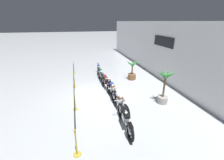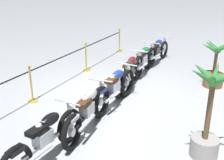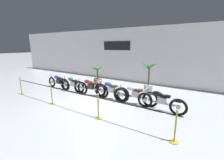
{
  "view_description": "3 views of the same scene",
  "coord_description": "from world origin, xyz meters",
  "views": [
    {
      "loc": [
        8.26,
        -1.2,
        4.19
      ],
      "look_at": [
        -0.46,
        0.95,
        0.65
      ],
      "focal_mm": 24.0,
      "sensor_mm": 36.0,
      "label": 1
    },
    {
      "loc": [
        6.82,
        3.6,
        3.35
      ],
      "look_at": [
        1.13,
        0.83,
        0.9
      ],
      "focal_mm": 45.0,
      "sensor_mm": 36.0,
      "label": 2
    },
    {
      "loc": [
        4.85,
        -5.81,
        2.85
      ],
      "look_at": [
        0.38,
        1.33,
        0.91
      ],
      "focal_mm": 24.0,
      "sensor_mm": 36.0,
      "label": 3
    }
  ],
  "objects": [
    {
      "name": "stanchion_mid_left",
      "position": [
        -1.41,
        -1.44,
        0.36
      ],
      "size": [
        0.28,
        0.28,
        1.05
      ],
      "color": "gold",
      "rests_on": "ground"
    },
    {
      "name": "stanchion_mid_right",
      "position": [
        1.47,
        -1.44,
        0.36
      ],
      "size": [
        0.28,
        0.28,
        1.05
      ],
      "color": "gold",
      "rests_on": "ground"
    },
    {
      "name": "motorcycle_blue_0",
      "position": [
        -3.39,
        0.55,
        0.46
      ],
      "size": [
        2.29,
        0.62,
        0.93
      ],
      "color": "black",
      "rests_on": "ground"
    },
    {
      "name": "potted_palm_right_of_row",
      "position": [
        1.92,
        3.21,
        0.94
      ],
      "size": [
        1.05,
        0.99,
        1.93
      ],
      "color": "gray",
      "rests_on": "ground"
    },
    {
      "name": "motorcycle_black_5",
      "position": [
        3.37,
        0.56,
        0.47
      ],
      "size": [
        2.2,
        0.62,
        0.95
      ],
      "color": "black",
      "rests_on": "ground"
    },
    {
      "name": "ground_plane",
      "position": [
        0.0,
        0.0,
        0.0
      ],
      "size": [
        120.0,
        120.0,
        0.0
      ],
      "primitive_type": "plane",
      "color": "#B2B7BC"
    },
    {
      "name": "motorcycle_blue_3",
      "position": [
        0.69,
        0.69,
        0.48
      ],
      "size": [
        2.27,
        0.62,
        0.98
      ],
      "color": "black",
      "rests_on": "ground"
    },
    {
      "name": "motorcycle_maroon_2",
      "position": [
        -0.65,
        0.57,
        0.48
      ],
      "size": [
        2.47,
        0.62,
        0.97
      ],
      "color": "black",
      "rests_on": "ground"
    },
    {
      "name": "motorcycle_green_1",
      "position": [
        -1.98,
        0.52,
        0.48
      ],
      "size": [
        2.37,
        0.62,
        0.96
      ],
      "color": "black",
      "rests_on": "ground"
    },
    {
      "name": "stanchion_far_left",
      "position": [
        -1.32,
        -1.44,
        0.72
      ],
      "size": [
        8.68,
        0.28,
        1.05
      ],
      "color": "gold",
      "rests_on": "ground"
    },
    {
      "name": "motorcycle_silver_4",
      "position": [
        2.07,
        0.7,
        0.48
      ],
      "size": [
        2.29,
        0.63,
        0.96
      ],
      "color": "black",
      "rests_on": "ground"
    },
    {
      "name": "potted_palm_left_of_row",
      "position": [
        -1.86,
        2.87,
        0.64
      ],
      "size": [
        1.04,
        1.03,
        1.53
      ],
      "color": "brown",
      "rests_on": "ground"
    }
  ]
}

